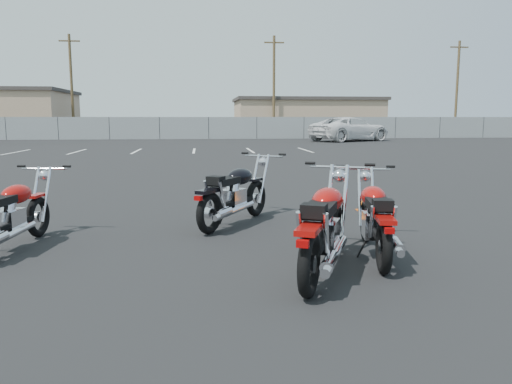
{
  "coord_description": "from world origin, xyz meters",
  "views": [
    {
      "loc": [
        -0.59,
        -6.64,
        1.74
      ],
      "look_at": [
        0.2,
        0.6,
        0.65
      ],
      "focal_mm": 35.0,
      "sensor_mm": 36.0,
      "label": 1
    }
  ],
  "objects": [
    {
      "name": "tan_building_east",
      "position": [
        10.0,
        44.0,
        1.86
      ],
      "size": [
        14.4,
        9.4,
        3.7
      ],
      "color": "tan",
      "rests_on": "ground"
    },
    {
      "name": "utility_pole_c",
      "position": [
        6.0,
        39.0,
        4.69
      ],
      "size": [
        1.8,
        0.24,
        9.0
      ],
      "color": "#4E3C24",
      "rests_on": "ground"
    },
    {
      "name": "utility_pole_d",
      "position": [
        24.0,
        40.0,
        4.69
      ],
      "size": [
        1.8,
        0.24,
        9.0
      ],
      "color": "#4E3C24",
      "rests_on": "ground"
    },
    {
      "name": "ground",
      "position": [
        0.0,
        0.0,
        0.0
      ],
      "size": [
        120.0,
        120.0,
        0.0
      ],
      "primitive_type": "plane",
      "color": "black",
      "rests_on": "ground"
    },
    {
      "name": "motorcycle_rear_red",
      "position": [
        1.57,
        -0.71,
        0.48
      ],
      "size": [
        0.89,
        2.16,
        1.06
      ],
      "color": "black",
      "rests_on": "ground"
    },
    {
      "name": "motorcycle_third_red",
      "position": [
        0.76,
        -1.33,
        0.53
      ],
      "size": [
        1.4,
        2.31,
        1.16
      ],
      "color": "black",
      "rests_on": "ground"
    },
    {
      "name": "parking_line_stripes",
      "position": [
        -2.5,
        20.0,
        0.0
      ],
      "size": [
        15.12,
        4.0,
        0.01
      ],
      "color": "silver",
      "rests_on": "ground"
    },
    {
      "name": "white_van",
      "position": [
        10.52,
        30.1,
        1.41
      ],
      "size": [
        6.11,
        7.93,
        2.82
      ],
      "primitive_type": "imported",
      "rotation": [
        0.0,
        0.0,
        2.06
      ],
      "color": "white",
      "rests_on": "ground"
    },
    {
      "name": "training_cone_near",
      "position": [
        2.44,
        2.35,
        0.15
      ],
      "size": [
        0.26,
        0.26,
        0.31
      ],
      "color": "#E1570B",
      "rests_on": "ground"
    },
    {
      "name": "motorcycle_second_black",
      "position": [
        -0.06,
        1.38,
        0.51
      ],
      "size": [
        1.61,
        2.12,
        1.11
      ],
      "color": "black",
      "rests_on": "ground"
    },
    {
      "name": "training_cone_extra",
      "position": [
        1.69,
        1.76,
        0.16
      ],
      "size": [
        0.26,
        0.26,
        0.31
      ],
      "color": "#E1570B",
      "rests_on": "ground"
    },
    {
      "name": "chainlink_fence",
      "position": [
        -0.0,
        35.0,
        0.9
      ],
      "size": [
        80.06,
        0.06,
        1.8
      ],
      "color": "gray",
      "rests_on": "ground"
    },
    {
      "name": "utility_pole_b",
      "position": [
        -12.0,
        40.0,
        4.69
      ],
      "size": [
        1.8,
        0.24,
        9.0
      ],
      "color": "#4E3C24",
      "rests_on": "ground"
    },
    {
      "name": "motorcycle_front_red",
      "position": [
        -3.1,
        0.11,
        0.47
      ],
      "size": [
        0.81,
        2.11,
        1.04
      ],
      "color": "black",
      "rests_on": "ground"
    }
  ]
}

